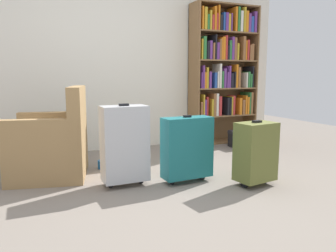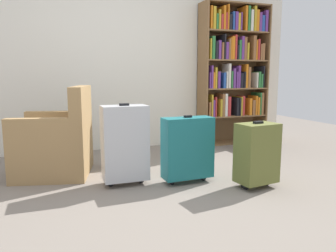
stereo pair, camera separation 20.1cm
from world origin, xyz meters
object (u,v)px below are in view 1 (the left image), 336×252
object	(u,v)px
armchair	(53,145)
suitcase_silver	(125,144)
storage_box	(246,138)
suitcase_teal	(187,147)
mug	(102,165)
suitcase_olive	(256,152)
bookshelf	(223,67)

from	to	relation	value
armchair	suitcase_silver	size ratio (longest dim) A/B	1.19
armchair	storage_box	bearing A→B (deg)	8.16
suitcase_silver	storage_box	bearing A→B (deg)	24.31
armchair	storage_box	size ratio (longest dim) A/B	1.99
suitcase_teal	suitcase_silver	size ratio (longest dim) A/B	0.85
armchair	mug	distance (m)	0.57
armchair	storage_box	world-z (taller)	armchair
armchair	suitcase_olive	world-z (taller)	armchair
suitcase_teal	storage_box	bearing A→B (deg)	35.70
bookshelf	suitcase_teal	distance (m)	2.18
bookshelf	suitcase_teal	size ratio (longest dim) A/B	3.15
armchair	mug	world-z (taller)	armchair
suitcase_olive	bookshelf	bearing A→B (deg)	65.63
storage_box	suitcase_silver	distance (m)	2.27
suitcase_silver	mug	bearing A→B (deg)	97.63
storage_box	suitcase_teal	distance (m)	1.84
suitcase_teal	suitcase_olive	world-z (taller)	suitcase_teal
storage_box	suitcase_silver	world-z (taller)	suitcase_silver
suitcase_silver	suitcase_olive	bearing A→B (deg)	-23.57
armchair	mug	size ratio (longest dim) A/B	7.50
mug	suitcase_olive	distance (m)	1.64
mug	suitcase_teal	distance (m)	1.04
mug	suitcase_teal	world-z (taller)	suitcase_teal
armchair	suitcase_olive	bearing A→B (deg)	-31.53
bookshelf	suitcase_olive	xyz separation A→B (m)	(-0.83, -1.84, -0.82)
suitcase_silver	suitcase_olive	world-z (taller)	suitcase_silver
mug	suitcase_silver	bearing A→B (deg)	-82.37
storage_box	suitcase_silver	xyz separation A→B (m)	(-2.05, -0.93, 0.27)
armchair	bookshelf	bearing A→B (deg)	17.91
suitcase_teal	suitcase_olive	size ratio (longest dim) A/B	1.06
storage_box	suitcase_olive	bearing A→B (deg)	-124.17
suitcase_olive	mug	bearing A→B (deg)	137.02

